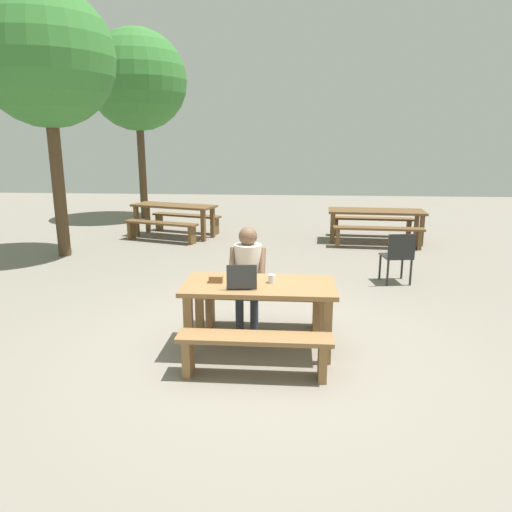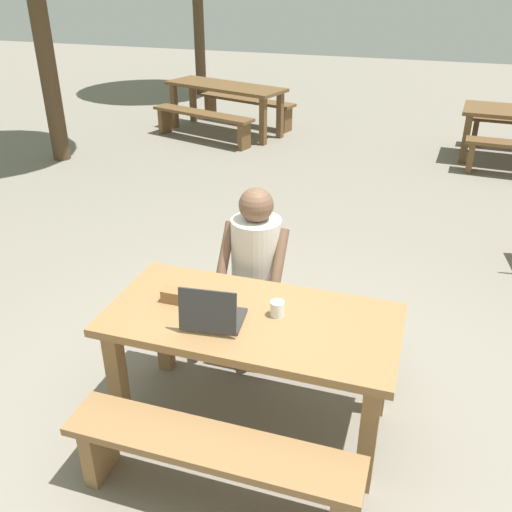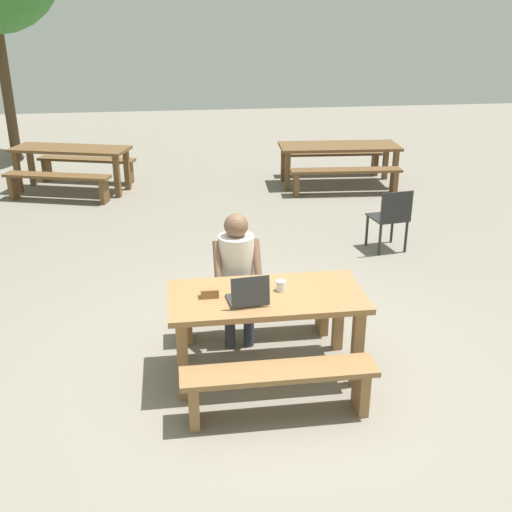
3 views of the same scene
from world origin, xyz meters
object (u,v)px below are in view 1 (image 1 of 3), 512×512
Objects in this scene: picnic_table_rear at (174,210)px; tree_right at (46,59)px; picnic_table_front at (259,294)px; laptop at (242,282)px; tree_left at (137,81)px; plastic_chair at (398,256)px; coffee_mug at (272,279)px; picnic_table_mid at (376,214)px; small_pouch at (216,279)px; person_seated at (248,269)px.

picnic_table_rear is 0.42× the size of tree_right.
laptop reaches higher than picnic_table_front.
plastic_chair is at bearing -45.46° from tree_left.
picnic_table_rear is at bearing 113.11° from coffee_mug.
coffee_mug is 6.65m from tree_right.
coffee_mug is 0.04× the size of picnic_table_mid.
coffee_mug is (0.61, 0.04, 0.01)m from small_pouch.
tree_right reaches higher than small_pouch.
laptop is at bearing -29.04° from small_pouch.
tree_right is (-6.30, 1.47, 3.27)m from plastic_chair.
picnic_table_front is 6.67m from tree_right.
picnic_table_mid is at bearing 65.30° from small_pouch.
person_seated reaches higher than plastic_chair.
small_pouch is 0.12× the size of person_seated.
small_pouch is (-0.30, 0.17, -0.03)m from laptop.
laptop reaches higher than coffee_mug.
tree_left is (-3.56, 8.84, 3.07)m from small_pouch.
tree_left is (-3.85, 8.23, 3.12)m from person_seated.
laptop is at bearing 42.89° from plastic_chair.
picnic_table_mid is at bearing 15.66° from tree_right.
small_pouch reaches higher than picnic_table_rear.
small_pouch is 0.07× the size of picnic_table_rear.
picnic_table_mid is at bearing 70.27° from coffee_mug.
plastic_chair is (2.06, 2.65, -0.18)m from picnic_table_front.
tree_left reaches higher than picnic_table_mid.
coffee_mug is (0.13, 0.05, 0.17)m from picnic_table_front.
plastic_chair is 7.25m from tree_right.
picnic_table_mid is 7.42m from tree_right.
tree_right is (-0.20, -4.73, -0.13)m from tree_left.
laptop is 0.41× the size of plastic_chair.
laptop is 0.16× the size of picnic_table_rear.
small_pouch is 6.52m from picnic_table_mid.
coffee_mug is 0.66m from person_seated.
tree_right is at bearing 137.07° from coffee_mug.
coffee_mug is at bearing -64.65° from tree_left.
picnic_table_rear is at bearing -59.84° from tree_left.
plastic_chair is 3.29m from picnic_table_mid.
laptop is 6.56m from picnic_table_mid.
picnic_table_rear is at bearing 111.87° from picnic_table_front.
picnic_table_front is 0.30m from laptop.
tree_left is (-1.56, 2.68, 3.22)m from picnic_table_rear.
coffee_mug reaches higher than plastic_chair.
person_seated is 9.60m from tree_left.
picnic_table_rear is 4.47m from tree_left.
laptop is 0.07× the size of tree_left.
tree_right is at bearing -52.56° from laptop.
person_seated is (-0.01, 0.78, -0.08)m from laptop.
plastic_chair is 5.74m from picnic_table_rear.
picnic_table_front is 4.84× the size of laptop.
picnic_table_mid is (2.73, 5.92, -0.17)m from small_pouch.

